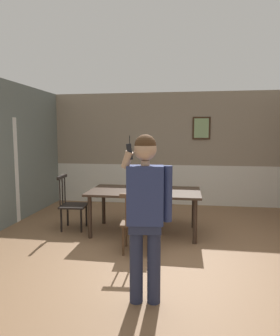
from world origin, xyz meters
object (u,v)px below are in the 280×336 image
Objects in this scene: chair_near_window at (72,204)px; person_figure at (146,207)px; dining_table at (145,195)px; chair_at_table_head at (136,222)px; chair_by_doorway at (151,197)px.

person_figure reaches higher than chair_near_window.
person_figure is (0.32, -2.25, 0.33)m from dining_table.
chair_near_window reaches higher than chair_at_table_head.
chair_by_doorway is 0.51× the size of person_figure.
person_figure reaches higher than dining_table.
person_figure is (0.32, -1.33, 0.56)m from chair_at_table_head.
chair_by_doorway is (-0.00, 0.92, -0.24)m from dining_table.
chair_near_window is 1.65m from chair_by_doorway.
dining_table is at bearing 85.79° from chair_near_window.
person_figure is at bearing 92.59° from chair_by_doorway.
dining_table is 2.12× the size of chair_at_table_head.
dining_table is at bearing 86.85° from chair_by_doorway.
chair_by_doorway is at bearing -90.16° from person_figure.
chair_near_window is 2.87m from person_figure.
chair_near_window is 1.65m from chair_at_table_head.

